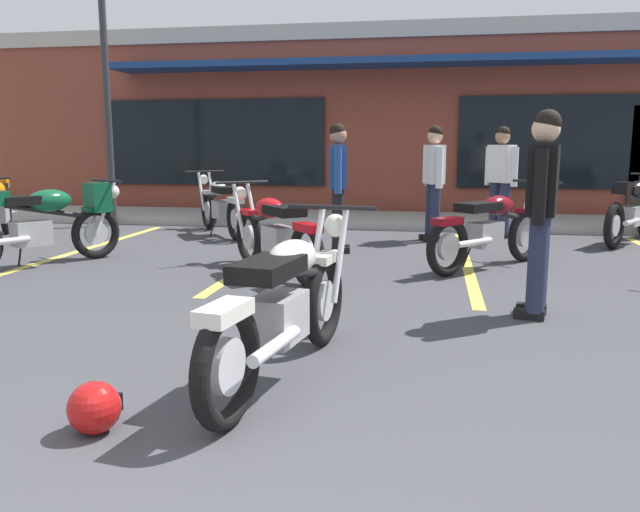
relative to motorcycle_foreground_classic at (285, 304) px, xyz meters
The scene contains 16 objects.
ground_plane 0.93m from the motorcycle_foreground_classic, 89.39° to the left, with size 80.00×80.00×0.00m, color #3D3D42.
sidewalk_kerb 7.85m from the motorcycle_foreground_classic, 89.94° to the left, with size 22.00×1.80×0.14m, color #A8A59E.
brick_storefront_building 11.81m from the motorcycle_foreground_classic, 89.95° to the left, with size 17.79×6.51×3.69m.
painted_stall_lines 4.26m from the motorcycle_foreground_classic, 89.88° to the left, with size 7.70×4.80×0.01m.
motorcycle_foreground_classic is the anchor object (origin of this frame).
motorcycle_black_cruiser 7.28m from the motorcycle_foreground_classic, 59.12° to the left, with size 1.37×1.85×0.98m.
motorcycle_silver_naked 3.18m from the motorcycle_foreground_classic, 105.15° to the left, with size 1.54×1.75×0.98m.
motorcycle_green_cafe_racer 6.49m from the motorcycle_foreground_classic, 112.09° to the left, with size 1.45×1.81×0.98m.
motorcycle_orange_scrambler 4.12m from the motorcycle_foreground_classic, 68.46° to the left, with size 1.57×1.73×0.98m.
motorcycle_cream_vintage 4.74m from the motorcycle_foreground_classic, 138.85° to the left, with size 1.34×1.87×0.98m.
person_in_black_shirt 5.98m from the motorcycle_foreground_classic, 81.74° to the left, with size 0.36×0.60×1.68m.
person_in_shorts_foreground 2.48m from the motorcycle_foreground_classic, 45.24° to the left, with size 0.34×0.61×1.68m.
person_by_back_row 4.69m from the motorcycle_foreground_classic, 94.55° to the left, with size 0.32×0.61×1.68m.
person_near_building 6.68m from the motorcycle_foreground_classic, 73.86° to the left, with size 0.49×0.50×1.68m.
helmet_on_pavement 1.22m from the motorcycle_foreground_classic, 129.78° to the right, with size 0.26×0.26×0.26m.
parking_lot_lamp_post 8.58m from the motorcycle_foreground_classic, 125.05° to the left, with size 0.24×0.76×5.09m.
Camera 1 is at (0.84, -1.02, 1.40)m, focal length 35.92 mm.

